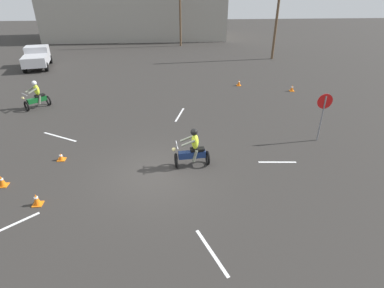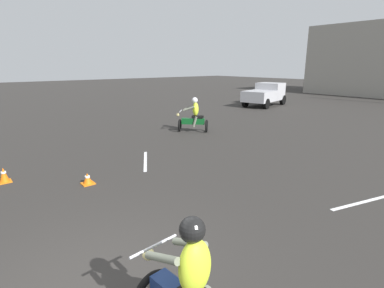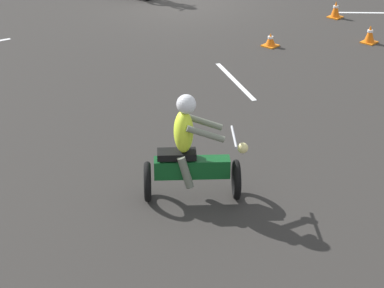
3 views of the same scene
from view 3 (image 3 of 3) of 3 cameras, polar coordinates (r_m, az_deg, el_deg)
ground_plane at (r=20.97m, az=-0.71°, el=10.76°), size 120.00×120.00×0.00m
motorcycle_rider_background at (r=10.74m, az=-0.19°, el=-0.84°), size 1.42×1.41×1.66m
traffic_cone_mid_center at (r=18.05m, az=13.40°, el=8.13°), size 0.32×0.32×0.43m
traffic_cone_mid_left at (r=17.45m, az=6.00°, el=7.88°), size 0.32×0.32×0.31m
traffic_cone_far_right at (r=19.85m, az=10.88°, el=10.01°), size 0.32×0.32×0.43m
lane_stripe_nw at (r=15.38m, az=3.30°, el=4.82°), size 1.90×1.19×0.01m
lane_stripe_sw at (r=20.50m, az=13.13°, el=9.72°), size 1.23×1.05×0.01m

